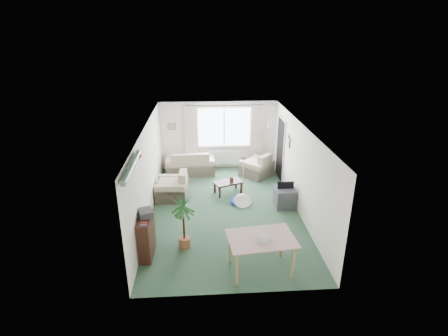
{
  "coord_description": "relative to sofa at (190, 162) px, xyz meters",
  "views": [
    {
      "loc": [
        -0.59,
        -8.49,
        4.69
      ],
      "look_at": [
        0.0,
        0.3,
        1.15
      ],
      "focal_mm": 28.0,
      "sensor_mm": 36.0,
      "label": 1
    }
  ],
  "objects": [
    {
      "name": "bauble_cluster_a",
      "position": [
        2.31,
        -1.85,
        1.81
      ],
      "size": [
        0.2,
        0.2,
        0.2
      ],
      "primitive_type": "sphere",
      "color": "silver"
    },
    {
      "name": "armchair_left",
      "position": [
        -0.49,
        -1.84,
        0.0
      ],
      "size": [
        0.94,
        0.98,
        0.83
      ],
      "primitive_type": "cube",
      "rotation": [
        0.0,
        0.0,
        -1.64
      ],
      "color": "beige",
      "rests_on": "ground"
    },
    {
      "name": "coffee_table",
      "position": [
        1.18,
        -1.63,
        -0.22
      ],
      "size": [
        0.94,
        0.73,
        0.37
      ],
      "primitive_type": "cube",
      "rotation": [
        0.0,
        0.0,
        0.38
      ],
      "color": "black",
      "rests_on": "ground"
    },
    {
      "name": "houseplant",
      "position": [
        -0.03,
        -4.41,
        0.26
      ],
      "size": [
        0.68,
        0.68,
        1.33
      ],
      "primitive_type": "cylinder",
      "rotation": [
        0.0,
        0.0,
        -0.22
      ],
      "color": "#205D30",
      "rests_on": "ground"
    },
    {
      "name": "window",
      "position": [
        1.21,
        0.48,
        1.09
      ],
      "size": [
        1.8,
        0.03,
        1.3
      ],
      "primitive_type": "cube",
      "color": "white"
    },
    {
      "name": "sofa",
      "position": [
        0.0,
        0.0,
        0.0
      ],
      "size": [
        1.68,
        0.94,
        0.82
      ],
      "primitive_type": "cube",
      "rotation": [
        0.0,
        0.0,
        3.18
      ],
      "color": "beige",
      "rests_on": "ground"
    },
    {
      "name": "armchair_corner",
      "position": [
        2.25,
        -0.35,
        -0.01
      ],
      "size": [
        1.24,
        1.24,
        0.81
      ],
      "primitive_type": "cube",
      "rotation": [
        0.0,
        0.0,
        3.91
      ],
      "color": "#BEA490",
      "rests_on": "ground"
    },
    {
      "name": "pendant_lamp",
      "position": [
        1.21,
        -5.05,
        1.07
      ],
      "size": [
        0.36,
        0.36,
        0.36
      ],
      "primitive_type": "sphere",
      "color": "white"
    },
    {
      "name": "ground",
      "position": [
        1.01,
        -2.75,
        -0.41
      ],
      "size": [
        6.5,
        6.5,
        0.0
      ],
      "primitive_type": "plane",
      "color": "#2B4933"
    },
    {
      "name": "curtain_right",
      "position": [
        2.36,
        0.38,
        0.86
      ],
      "size": [
        0.45,
        0.08,
        2.0
      ],
      "primitive_type": "cube",
      "color": "beige"
    },
    {
      "name": "dining_table",
      "position": [
        1.56,
        -5.35,
        -0.02
      ],
      "size": [
        1.32,
        0.95,
        0.77
      ],
      "primitive_type": "cube",
      "rotation": [
        0.0,
        0.0,
        0.11
      ],
      "color": "#9C6D54",
      "rests_on": "ground"
    },
    {
      "name": "tv_cube",
      "position": [
        2.71,
        -2.59,
        -0.14
      ],
      "size": [
        0.56,
        0.61,
        0.55
      ],
      "primitive_type": "cube",
      "rotation": [
        0.0,
        0.0,
        0.01
      ],
      "color": "#3E3E44",
      "rests_on": "ground"
    },
    {
      "name": "hifi_box",
      "position": [
        -0.82,
        -4.57,
        0.6
      ],
      "size": [
        0.37,
        0.42,
        0.14
      ],
      "primitive_type": "cube",
      "rotation": [
        0.0,
        0.0,
        0.31
      ],
      "color": "#343438",
      "rests_on": "bookshelf"
    },
    {
      "name": "curtain_rod",
      "position": [
        1.21,
        0.4,
        1.86
      ],
      "size": [
        2.6,
        0.03,
        0.03
      ],
      "primitive_type": "cube",
      "color": "black"
    },
    {
      "name": "pet_bed",
      "position": [
        1.49,
        -2.32,
        -0.35
      ],
      "size": [
        0.75,
        0.75,
        0.12
      ],
      "primitive_type": "cylinder",
      "rotation": [
        0.0,
        0.0,
        -0.35
      ],
      "color": "navy",
      "rests_on": "ground"
    },
    {
      "name": "curtain_left",
      "position": [
        0.06,
        0.38,
        0.86
      ],
      "size": [
        0.45,
        0.08,
        2.0
      ],
      "primitive_type": "cube",
      "color": "beige"
    },
    {
      "name": "wall_picture_right",
      "position": [
        2.99,
        -1.55,
        1.14
      ],
      "size": [
        0.03,
        0.24,
        0.3
      ],
      "primitive_type": "cube",
      "color": "brown"
    },
    {
      "name": "tinsel_garland",
      "position": [
        -0.91,
        -5.05,
        1.87
      ],
      "size": [
        1.6,
        1.6,
        0.12
      ],
      "primitive_type": "cylinder",
      "color": "#196626"
    },
    {
      "name": "bookshelf",
      "position": [
        -0.83,
        -4.65,
        0.06
      ],
      "size": [
        0.28,
        0.78,
        0.94
      ],
      "primitive_type": "cube",
      "rotation": [
        0.0,
        0.0,
        -0.04
      ],
      "color": "black",
      "rests_on": "ground"
    },
    {
      "name": "wall_picture_back",
      "position": [
        -0.59,
        0.48,
        1.14
      ],
      "size": [
        0.28,
        0.03,
        0.22
      ],
      "primitive_type": "cube",
      "color": "brown"
    },
    {
      "name": "radiator",
      "position": [
        1.21,
        0.44,
        -0.01
      ],
      "size": [
        1.2,
        0.1,
        0.55
      ],
      "primitive_type": "cube",
      "color": "white"
    },
    {
      "name": "doorway",
      "position": [
        2.99,
        -0.55,
        0.59
      ],
      "size": [
        0.03,
        0.95,
        2.0
      ],
      "primitive_type": "cube",
      "color": "black"
    },
    {
      "name": "bauble_cluster_b",
      "position": [
        2.61,
        -3.05,
        1.81
      ],
      "size": [
        0.2,
        0.2,
        0.2
      ],
      "primitive_type": "sphere",
      "color": "silver"
    },
    {
      "name": "gift_box",
      "position": [
        1.59,
        -5.44,
        0.42
      ],
      "size": [
        0.29,
        0.25,
        0.12
      ],
      "primitive_type": "cube",
      "rotation": [
        0.0,
        0.0,
        -0.31
      ],
      "color": "silver",
      "rests_on": "dining_table"
    },
    {
      "name": "photo_frame",
      "position": [
        1.28,
        -1.69,
        0.04
      ],
      "size": [
        0.12,
        0.05,
        0.16
      ],
      "primitive_type": "cube",
      "rotation": [
        0.0,
        0.0,
        -0.24
      ],
      "color": "#53312A",
      "rests_on": "coffee_table"
    }
  ]
}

